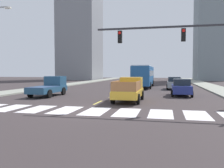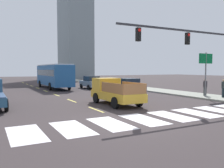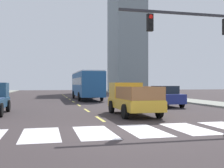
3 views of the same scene
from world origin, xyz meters
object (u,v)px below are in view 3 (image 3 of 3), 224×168
object	(u,v)px
sedan_near_left	(164,96)
pickup_stakebed	(131,99)
sedan_mid	(129,93)
city_bus	(87,83)

from	to	relation	value
sedan_near_left	pickup_stakebed	bearing A→B (deg)	-130.12
sedan_near_left	sedan_mid	distance (m)	8.85
city_bus	sedan_near_left	bearing A→B (deg)	-68.58
sedan_mid	pickup_stakebed	bearing A→B (deg)	-107.79
pickup_stakebed	sedan_mid	world-z (taller)	pickup_stakebed
city_bus	sedan_near_left	distance (m)	12.58
pickup_stakebed	city_bus	bearing A→B (deg)	92.32
pickup_stakebed	sedan_near_left	xyz separation A→B (m)	(4.53, 5.23, -0.08)
pickup_stakebed	sedan_near_left	distance (m)	6.92
city_bus	sedan_near_left	size ratio (longest dim) A/B	2.45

